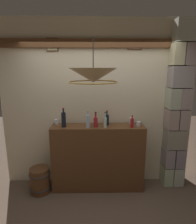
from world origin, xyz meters
TOP-DOWN VIEW (x-y plane):
  - ground_plane at (0.00, 0.00)m, footprint 12.00×12.00m
  - panelled_rear_partition at (-0.00, 1.10)m, footprint 3.36×0.15m
  - stone_pillar at (1.36, 0.95)m, footprint 0.37×0.34m
  - bar_shelf_unit at (0.00, 0.84)m, footprint 1.56×0.37m
  - liquor_bottle_brandy at (-0.17, 0.75)m, footprint 0.06×0.06m
  - liquor_bottle_rum at (-0.04, 0.79)m, footprint 0.07×0.07m
  - liquor_bottle_whiskey at (0.11, 0.74)m, footprint 0.05×0.05m
  - liquor_bottle_rye at (0.15, 0.88)m, footprint 0.07×0.07m
  - liquor_bottle_mezcal at (0.55, 0.75)m, footprint 0.06×0.06m
  - liquor_bottle_tequila at (-0.56, 0.79)m, footprint 0.07×0.07m
  - glass_tumbler_rocks at (0.68, 0.83)m, footprint 0.07×0.07m
  - glass_tumbler_highball at (-0.72, 0.96)m, footprint 0.07×0.07m
  - glass_tumbler_shot at (0.59, 0.97)m, footprint 0.08×0.08m
  - pendant_lamp at (-0.07, 0.20)m, footprint 0.62×0.62m
  - wooden_barrel at (-0.99, 0.71)m, footprint 0.35×0.35m

SIDE VIEW (x-z plane):
  - ground_plane at x=0.00m, z-range 0.00..0.00m
  - wooden_barrel at x=-0.99m, z-range 0.00..0.44m
  - bar_shelf_unit at x=0.00m, z-range 0.00..1.15m
  - glass_tumbler_rocks at x=0.68m, z-range 1.15..1.22m
  - glass_tumbler_highball at x=-0.72m, z-range 1.15..1.23m
  - glass_tumbler_shot at x=0.59m, z-range 1.15..1.25m
  - liquor_bottle_mezcal at x=0.55m, z-range 1.12..1.33m
  - liquor_bottle_rum at x=-0.04m, z-range 1.11..1.36m
  - liquor_bottle_rye at x=0.15m, z-range 1.11..1.37m
  - liquor_bottle_whiskey at x=0.11m, z-range 1.11..1.38m
  - liquor_bottle_brandy at x=-0.17m, z-range 1.12..1.39m
  - liquor_bottle_tequila at x=-0.56m, z-range 1.12..1.44m
  - stone_pillar at x=1.36m, z-range 0.00..2.83m
  - panelled_rear_partition at x=0.00m, z-range 0.06..2.96m
  - pendant_lamp at x=-0.07m, z-range 1.73..2.27m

